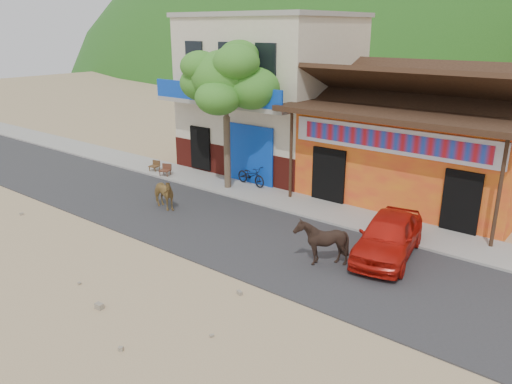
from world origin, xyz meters
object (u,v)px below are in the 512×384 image
Objects in this scene: tree at (227,117)px; red_car at (388,236)px; cow_tan at (162,193)px; scooter at (251,175)px; cafe_chair_right at (154,162)px; cafe_chair_left at (165,165)px; cow_dark at (321,242)px.

tree is 8.66m from red_car.
cow_tan is 0.89× the size of scooter.
red_car reaches higher than cafe_chair_right.
scooter is 1.67× the size of cafe_chair_left.
scooter is at bearing 0.62° from cafe_chair_right.
cow_dark is 2.14m from red_car.
red_car is 7.98m from scooter.
red_car is 11.56m from cafe_chair_left.
cafe_chair_right is at bearing 161.81° from red_car.
cow_tan is at bearing -63.84° from cafe_chair_left.
red_car reaches higher than cow_tan.
scooter is (0.91, 4.19, -0.10)m from cow_tan.
tree is 4.20× the size of cow_tan.
scooter is (-6.21, 4.45, -0.19)m from cow_dark.
cafe_chair_right is at bearing -103.79° from cow_dark.
cow_tan is 4.29m from scooter.
cafe_chair_left is 1.05m from cafe_chair_right.
cafe_chair_left is 1.12× the size of cafe_chair_right.
scooter is at bearing 54.17° from tree.
cow_dark is 0.37× the size of red_car.
cafe_chair_left is at bearing -104.17° from cow_dark.
cafe_chair_right is at bearing 110.67° from scooter.
cafe_chair_left reaches higher than cafe_chair_right.
cafe_chair_right reaches higher than scooter.
cow_dark is 7.64m from scooter.
cafe_chair_left reaches higher than scooter.
cow_tan is 4.19m from cafe_chair_left.
cow_dark is at bearing -27.99° from tree.
cow_tan reaches higher than cafe_chair_left.
cow_dark is at bearing -37.82° from cafe_chair_left.
cow_dark is (6.81, -3.62, -2.38)m from tree.
tree reaches higher than cow_dark.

